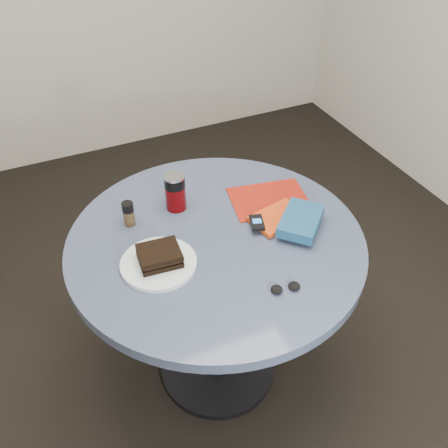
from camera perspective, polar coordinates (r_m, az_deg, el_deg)
name	(u,v)px	position (r m, az deg, el deg)	size (l,w,h in m)	color
ground	(218,368)	(2.24, -0.73, -16.16)	(4.00, 4.00, 0.00)	black
table	(216,272)	(1.78, -0.88, -5.54)	(1.00, 1.00, 0.75)	black
plate	(159,264)	(1.58, -7.48, -4.51)	(0.24, 0.24, 0.02)	white
sandwich	(160,256)	(1.56, -7.38, -3.61)	(0.14, 0.12, 0.05)	black
soda_can	(175,192)	(1.77, -5.59, 3.67)	(0.09, 0.09, 0.14)	#570406
pepper_grinder	(129,214)	(1.73, -10.85, 1.18)	(0.05, 0.05, 0.09)	#44321D
magazine	(269,199)	(1.84, 5.17, 2.81)	(0.28, 0.21, 0.00)	maroon
red_book	(278,218)	(1.74, 6.20, 0.74)	(0.19, 0.12, 0.02)	#BF3A0F
novel	(301,221)	(1.70, 8.78, 0.38)	(0.19, 0.12, 0.04)	navy
mp3_player	(257,223)	(1.69, 3.78, 0.17)	(0.07, 0.09, 0.01)	black
headphones	(285,288)	(1.51, 7.04, -7.25)	(0.10, 0.05, 0.02)	black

